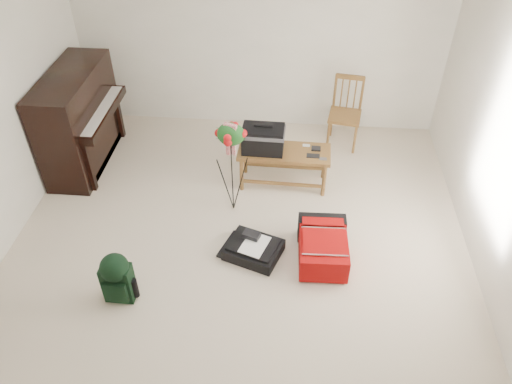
# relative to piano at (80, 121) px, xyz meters

# --- Properties ---
(floor) EXTENTS (5.00, 5.50, 0.01)m
(floor) POSITION_rel_piano_xyz_m (2.19, -1.60, -0.60)
(floor) COLOR beige
(floor) RESTS_ON ground
(ceiling) EXTENTS (5.00, 5.50, 0.01)m
(ceiling) POSITION_rel_piano_xyz_m (2.19, -1.60, 1.90)
(ceiling) COLOR white
(ceiling) RESTS_ON wall_back
(wall_back) EXTENTS (5.00, 0.04, 2.50)m
(wall_back) POSITION_rel_piano_xyz_m (2.19, 1.15, 0.65)
(wall_back) COLOR white
(wall_back) RESTS_ON floor
(piano) EXTENTS (0.71, 1.50, 1.25)m
(piano) POSITION_rel_piano_xyz_m (0.00, 0.00, 0.00)
(piano) COLOR black
(piano) RESTS_ON floor
(bench) EXTENTS (1.13, 0.47, 0.86)m
(bench) POSITION_rel_piano_xyz_m (2.44, -0.29, 0.01)
(bench) COLOR brown
(bench) RESTS_ON floor
(dining_chair) EXTENTS (0.48, 0.48, 0.97)m
(dining_chair) POSITION_rel_piano_xyz_m (3.39, 0.70, -0.13)
(dining_chair) COLOR brown
(dining_chair) RESTS_ON floor
(red_suitcase) EXTENTS (0.52, 0.75, 0.32)m
(red_suitcase) POSITION_rel_piano_xyz_m (3.09, -1.47, -0.43)
(red_suitcase) COLOR #AC0A07
(red_suitcase) RESTS_ON floor
(black_duffel) EXTENTS (0.68, 0.61, 0.24)m
(black_duffel) POSITION_rel_piano_xyz_m (2.36, -1.53, -0.51)
(black_duffel) COLOR black
(black_duffel) RESTS_ON floor
(green_backpack) EXTENTS (0.29, 0.28, 0.57)m
(green_backpack) POSITION_rel_piano_xyz_m (1.11, -2.22, -0.29)
(green_backpack) COLOR black
(green_backpack) RESTS_ON floor
(flower_stand) EXTENTS (0.49, 0.49, 1.22)m
(flower_stand) POSITION_rel_piano_xyz_m (2.05, -0.81, -0.00)
(flower_stand) COLOR black
(flower_stand) RESTS_ON floor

